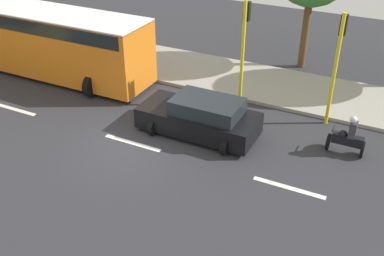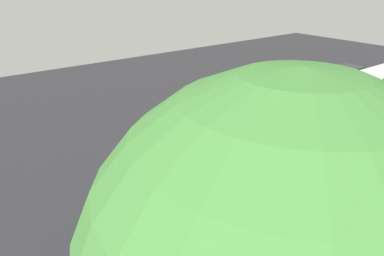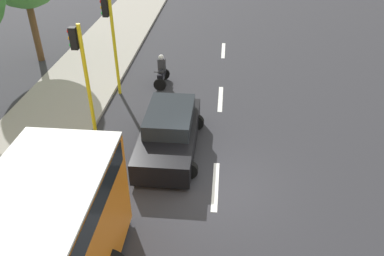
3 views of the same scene
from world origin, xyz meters
name	(u,v)px [view 1 (image 1 of 3)]	position (x,y,z in m)	size (l,w,h in m)	color
ground_plane	(133,144)	(0.00, 0.00, -0.05)	(40.00, 60.00, 0.10)	#2D2D33
sidewalk	(210,73)	(7.00, 0.00, 0.07)	(4.00, 60.00, 0.15)	#9E998E
lane_stripe_north	(289,188)	(0.00, -6.00, 0.01)	(0.20, 2.40, 0.01)	white
lane_stripe_mid	(133,143)	(0.00, 0.00, 0.01)	(0.20, 2.40, 0.01)	white
lane_stripe_south	(13,109)	(0.00, 6.00, 0.01)	(0.20, 2.40, 0.01)	white
car_black	(200,117)	(1.78, -1.95, 0.71)	(2.36, 4.57, 1.52)	black
city_bus	(43,37)	(3.62, 7.26, 1.85)	(3.20, 11.00, 3.16)	orange
motorcycle	(348,138)	(2.91, -7.23, 0.64)	(0.60, 1.30, 1.53)	black
pedestrian_near_signal	(120,48)	(5.74, 4.37, 1.06)	(0.40, 0.24, 1.69)	#1E1E4C
pedestrian_by_tree	(62,26)	(7.13, 9.18, 1.06)	(0.40, 0.24, 1.69)	#3F3F3F
traffic_light_corner	(244,38)	(4.85, -2.43, 2.93)	(0.49, 0.24, 4.50)	yellow
traffic_light_midblock	(338,54)	(4.85, -6.14, 2.93)	(0.49, 0.24, 4.50)	yellow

